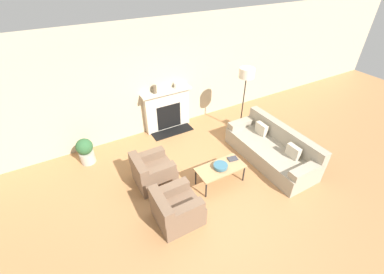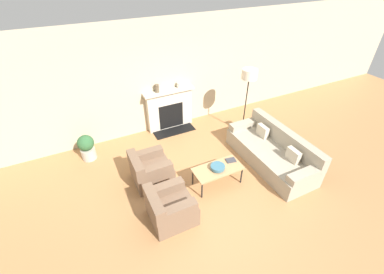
{
  "view_description": "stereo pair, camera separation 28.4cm",
  "coord_description": "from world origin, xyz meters",
  "px_view_note": "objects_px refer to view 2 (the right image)",
  "views": [
    {
      "loc": [
        -2.23,
        -2.94,
        4.06
      ],
      "look_at": [
        0.23,
        1.42,
        0.45
      ],
      "focal_mm": 24.0,
      "sensor_mm": 36.0,
      "label": 1
    },
    {
      "loc": [
        -1.98,
        -3.08,
        4.06
      ],
      "look_at": [
        0.23,
        1.42,
        0.45
      ],
      "focal_mm": 24.0,
      "sensor_mm": 36.0,
      "label": 2
    }
  ],
  "objects_px": {
    "book": "(231,160)",
    "mantel_vase_left": "(157,88)",
    "potted_plant": "(87,147)",
    "fireplace": "(170,110)",
    "couch": "(272,152)",
    "armchair_near": "(170,208)",
    "armchair_far": "(150,170)",
    "floor_lamp": "(249,80)",
    "mantel_vase_center_left": "(179,85)",
    "bowl": "(218,167)",
    "coffee_table": "(218,170)"
  },
  "relations": [
    {
      "from": "fireplace",
      "to": "coffee_table",
      "type": "distance_m",
      "value": 2.51
    },
    {
      "from": "fireplace",
      "to": "mantel_vase_center_left",
      "type": "distance_m",
      "value": 0.73
    },
    {
      "from": "couch",
      "to": "coffee_table",
      "type": "xyz_separation_m",
      "value": [
        -1.51,
        -0.05,
        0.11
      ]
    },
    {
      "from": "bowl",
      "to": "floor_lamp",
      "type": "xyz_separation_m",
      "value": [
        1.65,
        1.4,
        1.03
      ]
    },
    {
      "from": "armchair_near",
      "to": "book",
      "type": "xyz_separation_m",
      "value": [
        1.61,
        0.49,
        0.15
      ]
    },
    {
      "from": "armchair_near",
      "to": "armchair_far",
      "type": "relative_size",
      "value": 1.0
    },
    {
      "from": "fireplace",
      "to": "potted_plant",
      "type": "height_order",
      "value": "fireplace"
    },
    {
      "from": "coffee_table",
      "to": "mantel_vase_left",
      "type": "xyz_separation_m",
      "value": [
        -0.35,
        2.52,
        0.85
      ]
    },
    {
      "from": "couch",
      "to": "mantel_vase_left",
      "type": "bearing_deg",
      "value": -143.02
    },
    {
      "from": "fireplace",
      "to": "armchair_far",
      "type": "relative_size",
      "value": 1.73
    },
    {
      "from": "armchair_near",
      "to": "armchair_far",
      "type": "xyz_separation_m",
      "value": [
        0.0,
        1.1,
        0.0
      ]
    },
    {
      "from": "bowl",
      "to": "armchair_near",
      "type": "bearing_deg",
      "value": -162.44
    },
    {
      "from": "fireplace",
      "to": "mantel_vase_left",
      "type": "distance_m",
      "value": 0.76
    },
    {
      "from": "couch",
      "to": "book",
      "type": "bearing_deg",
      "value": -91.89
    },
    {
      "from": "book",
      "to": "mantel_vase_left",
      "type": "bearing_deg",
      "value": 116.74
    },
    {
      "from": "coffee_table",
      "to": "mantel_vase_center_left",
      "type": "distance_m",
      "value": 2.66
    },
    {
      "from": "book",
      "to": "floor_lamp",
      "type": "xyz_separation_m",
      "value": [
        1.27,
        1.31,
        1.07
      ]
    },
    {
      "from": "coffee_table",
      "to": "floor_lamp",
      "type": "xyz_separation_m",
      "value": [
        1.64,
        1.39,
        1.12
      ]
    },
    {
      "from": "mantel_vase_center_left",
      "to": "potted_plant",
      "type": "relative_size",
      "value": 0.22
    },
    {
      "from": "bowl",
      "to": "book",
      "type": "xyz_separation_m",
      "value": [
        0.39,
        0.1,
        -0.04
      ]
    },
    {
      "from": "potted_plant",
      "to": "bowl",
      "type": "bearing_deg",
      "value": -42.12
    },
    {
      "from": "armchair_far",
      "to": "potted_plant",
      "type": "distance_m",
      "value": 1.77
    },
    {
      "from": "couch",
      "to": "armchair_near",
      "type": "bearing_deg",
      "value": -80.75
    },
    {
      "from": "fireplace",
      "to": "bowl",
      "type": "relative_size",
      "value": 4.65
    },
    {
      "from": "armchair_near",
      "to": "coffee_table",
      "type": "relative_size",
      "value": 0.77
    },
    {
      "from": "armchair_near",
      "to": "potted_plant",
      "type": "bearing_deg",
      "value": 23.73
    },
    {
      "from": "potted_plant",
      "to": "floor_lamp",
      "type": "bearing_deg",
      "value": -9.93
    },
    {
      "from": "couch",
      "to": "mantel_vase_center_left",
      "type": "height_order",
      "value": "mantel_vase_center_left"
    },
    {
      "from": "fireplace",
      "to": "book",
      "type": "height_order",
      "value": "fireplace"
    },
    {
      "from": "armchair_near",
      "to": "mantel_vase_center_left",
      "type": "bearing_deg",
      "value": -27.4
    },
    {
      "from": "armchair_near",
      "to": "floor_lamp",
      "type": "height_order",
      "value": "floor_lamp"
    },
    {
      "from": "fireplace",
      "to": "bowl",
      "type": "bearing_deg",
      "value": -89.38
    },
    {
      "from": "coffee_table",
      "to": "bowl",
      "type": "relative_size",
      "value": 3.47
    },
    {
      "from": "couch",
      "to": "floor_lamp",
      "type": "height_order",
      "value": "floor_lamp"
    },
    {
      "from": "potted_plant",
      "to": "fireplace",
      "type": "bearing_deg",
      "value": 10.38
    },
    {
      "from": "armchair_far",
      "to": "mantel_vase_left",
      "type": "xyz_separation_m",
      "value": [
        0.89,
        1.82,
        0.95
      ]
    },
    {
      "from": "coffee_table",
      "to": "potted_plant",
      "type": "xyz_separation_m",
      "value": [
        -2.34,
        2.09,
        -0.06
      ]
    },
    {
      "from": "book",
      "to": "floor_lamp",
      "type": "distance_m",
      "value": 2.11
    },
    {
      "from": "armchair_near",
      "to": "coffee_table",
      "type": "height_order",
      "value": "armchair_near"
    },
    {
      "from": "couch",
      "to": "book",
      "type": "height_order",
      "value": "couch"
    },
    {
      "from": "fireplace",
      "to": "armchair_near",
      "type": "xyz_separation_m",
      "value": [
        -1.2,
        -2.91,
        -0.26
      ]
    },
    {
      "from": "floor_lamp",
      "to": "couch",
      "type": "bearing_deg",
      "value": -95.5
    },
    {
      "from": "couch",
      "to": "bowl",
      "type": "xyz_separation_m",
      "value": [
        -1.52,
        -0.06,
        0.2
      ]
    },
    {
      "from": "couch",
      "to": "potted_plant",
      "type": "height_order",
      "value": "couch"
    },
    {
      "from": "fireplace",
      "to": "bowl",
      "type": "xyz_separation_m",
      "value": [
        0.03,
        -2.52,
        -0.07
      ]
    },
    {
      "from": "coffee_table",
      "to": "mantel_vase_center_left",
      "type": "relative_size",
      "value": 7.11
    },
    {
      "from": "floor_lamp",
      "to": "potted_plant",
      "type": "relative_size",
      "value": 2.8
    },
    {
      "from": "couch",
      "to": "armchair_far",
      "type": "height_order",
      "value": "couch"
    },
    {
      "from": "armchair_near",
      "to": "mantel_vase_left",
      "type": "distance_m",
      "value": 3.2
    },
    {
      "from": "armchair_far",
      "to": "bowl",
      "type": "bearing_deg",
      "value": -120.13
    }
  ]
}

